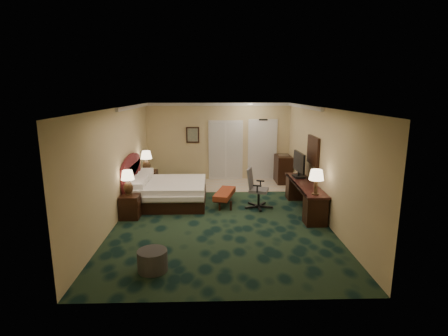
{
  "coord_description": "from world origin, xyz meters",
  "views": [
    {
      "loc": [
        -0.17,
        -8.43,
        3.07
      ],
      "look_at": [
        0.1,
        0.6,
        1.09
      ],
      "focal_mm": 28.0,
      "sensor_mm": 36.0,
      "label": 1
    }
  ],
  "objects_px": {
    "lamp_far": "(147,161)",
    "nightstand_far": "(149,181)",
    "bed_bench": "(225,198)",
    "minibar": "(283,169)",
    "tv": "(299,165)",
    "bed": "(170,193)",
    "lamp_near": "(128,183)",
    "ottoman": "(153,261)",
    "desk": "(304,197)",
    "nightstand_near": "(130,206)",
    "desk_chair": "(259,189)"
  },
  "relations": [
    {
      "from": "ottoman",
      "to": "minibar",
      "type": "height_order",
      "value": "minibar"
    },
    {
      "from": "nightstand_near",
      "to": "nightstand_far",
      "type": "bearing_deg",
      "value": 89.41
    },
    {
      "from": "nightstand_far",
      "to": "lamp_near",
      "type": "distance_m",
      "value": 2.42
    },
    {
      "from": "lamp_near",
      "to": "tv",
      "type": "height_order",
      "value": "tv"
    },
    {
      "from": "nightstand_near",
      "to": "tv",
      "type": "distance_m",
      "value": 4.65
    },
    {
      "from": "lamp_near",
      "to": "desk",
      "type": "bearing_deg",
      "value": 4.87
    },
    {
      "from": "bed_bench",
      "to": "tv",
      "type": "distance_m",
      "value": 2.26
    },
    {
      "from": "nightstand_near",
      "to": "lamp_far",
      "type": "distance_m",
      "value": 2.44
    },
    {
      "from": "nightstand_far",
      "to": "minibar",
      "type": "relative_size",
      "value": 0.69
    },
    {
      "from": "nightstand_far",
      "to": "ottoman",
      "type": "distance_m",
      "value": 5.16
    },
    {
      "from": "lamp_far",
      "to": "desk",
      "type": "height_order",
      "value": "lamp_far"
    },
    {
      "from": "nightstand_near",
      "to": "lamp_near",
      "type": "bearing_deg",
      "value": 125.86
    },
    {
      "from": "bed_bench",
      "to": "desk",
      "type": "xyz_separation_m",
      "value": [
        2.09,
        -0.51,
        0.17
      ]
    },
    {
      "from": "bed_bench",
      "to": "tv",
      "type": "bearing_deg",
      "value": 19.53
    },
    {
      "from": "tv",
      "to": "nightstand_far",
      "type": "bearing_deg",
      "value": 160.8
    },
    {
      "from": "desk_chair",
      "to": "minibar",
      "type": "distance_m",
      "value": 2.92
    },
    {
      "from": "nightstand_far",
      "to": "desk",
      "type": "distance_m",
      "value": 4.85
    },
    {
      "from": "desk",
      "to": "tv",
      "type": "bearing_deg",
      "value": 90.77
    },
    {
      "from": "bed",
      "to": "desk_chair",
      "type": "bearing_deg",
      "value": -10.37
    },
    {
      "from": "bed",
      "to": "lamp_near",
      "type": "relative_size",
      "value": 3.22
    },
    {
      "from": "nightstand_far",
      "to": "nightstand_near",
      "type": "bearing_deg",
      "value": -90.59
    },
    {
      "from": "lamp_near",
      "to": "lamp_far",
      "type": "xyz_separation_m",
      "value": [
        0.03,
        2.3,
        0.08
      ]
    },
    {
      "from": "bed_bench",
      "to": "minibar",
      "type": "xyz_separation_m",
      "value": [
        2.08,
        2.37,
        0.27
      ]
    },
    {
      "from": "nightstand_far",
      "to": "bed_bench",
      "type": "height_order",
      "value": "nightstand_far"
    },
    {
      "from": "lamp_far",
      "to": "nightstand_far",
      "type": "bearing_deg",
      "value": 55.54
    },
    {
      "from": "tv",
      "to": "lamp_near",
      "type": "bearing_deg",
      "value": -169.68
    },
    {
      "from": "minibar",
      "to": "tv",
      "type": "bearing_deg",
      "value": -90.1
    },
    {
      "from": "ottoman",
      "to": "desk_chair",
      "type": "xyz_separation_m",
      "value": [
        2.28,
        3.32,
        0.35
      ]
    },
    {
      "from": "bed",
      "to": "nightstand_far",
      "type": "distance_m",
      "value": 1.54
    },
    {
      "from": "desk",
      "to": "lamp_far",
      "type": "bearing_deg",
      "value": 156.74
    },
    {
      "from": "lamp_near",
      "to": "bed_bench",
      "type": "bearing_deg",
      "value": 20.39
    },
    {
      "from": "nightstand_far",
      "to": "tv",
      "type": "height_order",
      "value": "tv"
    },
    {
      "from": "lamp_near",
      "to": "ottoman",
      "type": "distance_m",
      "value": 2.99
    },
    {
      "from": "nightstand_near",
      "to": "tv",
      "type": "bearing_deg",
      "value": 14.0
    },
    {
      "from": "bed",
      "to": "bed_bench",
      "type": "distance_m",
      "value": 1.54
    },
    {
      "from": "nightstand_near",
      "to": "nightstand_far",
      "type": "distance_m",
      "value": 2.39
    },
    {
      "from": "nightstand_far",
      "to": "minibar",
      "type": "bearing_deg",
      "value": 11.76
    },
    {
      "from": "nightstand_near",
      "to": "desk_chair",
      "type": "bearing_deg",
      "value": 11.14
    },
    {
      "from": "nightstand_far",
      "to": "desk",
      "type": "relative_size",
      "value": 0.25
    },
    {
      "from": "bed",
      "to": "desk",
      "type": "height_order",
      "value": "desk"
    },
    {
      "from": "lamp_near",
      "to": "lamp_far",
      "type": "relative_size",
      "value": 0.95
    },
    {
      "from": "lamp_near",
      "to": "bed",
      "type": "bearing_deg",
      "value": 50.06
    },
    {
      "from": "ottoman",
      "to": "desk",
      "type": "distance_m",
      "value": 4.65
    },
    {
      "from": "desk_chair",
      "to": "minibar",
      "type": "xyz_separation_m",
      "value": [
        1.17,
        2.67,
        -0.07
      ]
    },
    {
      "from": "lamp_near",
      "to": "desk_chair",
      "type": "height_order",
      "value": "lamp_near"
    },
    {
      "from": "lamp_far",
      "to": "bed",
      "type": "bearing_deg",
      "value": -56.01
    },
    {
      "from": "nightstand_near",
      "to": "desk_chair",
      "type": "xyz_separation_m",
      "value": [
        3.28,
        0.65,
        0.25
      ]
    },
    {
      "from": "desk_chair",
      "to": "ottoman",
      "type": "bearing_deg",
      "value": -107.63
    },
    {
      "from": "bed",
      "to": "nightstand_far",
      "type": "relative_size",
      "value": 3.09
    },
    {
      "from": "bed",
      "to": "tv",
      "type": "bearing_deg",
      "value": 0.29
    }
  ]
}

